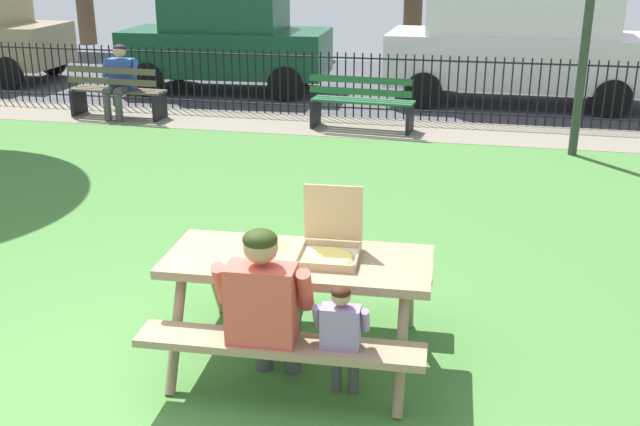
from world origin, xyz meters
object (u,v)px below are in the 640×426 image
Objects in this scene: adult_at_table at (266,305)px; park_bench_center at (362,103)px; pizza_slice_on_table at (273,248)px; parked_car_center at (227,39)px; child_at_table at (342,333)px; park_bench_left at (117,92)px; parked_car_right at (519,42)px; pizza_box_open at (330,244)px; picnic_table_foreground at (298,281)px; person_on_park_bench at (120,78)px.

adult_at_table is 7.37m from park_bench_center.
park_bench_center reaches higher than pizza_slice_on_table.
child_at_table is at bearing -67.29° from parked_car_center.
parked_car_right reaches higher than park_bench_left.
parked_car_right reaches higher than pizza_box_open.
parked_car_right is at bearing 22.15° from park_bench_left.
pizza_box_open is at bearing 63.64° from adult_at_table.
parked_car_right reaches higher than adult_at_table.
adult_at_table is 8.74m from park_bench_left.
park_bench_left is (-5.02, 6.76, -0.44)m from pizza_box_open.
parked_car_right is at bearing 47.95° from park_bench_center.
adult_at_table is 0.50m from child_at_table.
picnic_table_foreground is 0.29m from pizza_slice_on_table.
adult_at_table is (-0.29, -0.58, -0.20)m from pizza_box_open.
person_on_park_bench is 0.30× the size of parked_car_center.
parked_car_center is at bearing 111.74° from picnic_table_foreground.
park_bench_left is (-4.81, 6.84, -0.18)m from picnic_table_foreground.
pizza_box_open is at bearing -67.05° from parked_car_center.
park_bench_center is (4.12, 0.00, 0.00)m from park_bench_left.
adult_at_table reaches higher than park_bench_left.
child_at_table reaches higher than park_bench_center.
person_on_park_bench reaches higher than park_bench_left.
pizza_box_open is 0.10× the size of parked_car_right.
picnic_table_foreground is at bearing -55.30° from person_on_park_bench.
park_bench_left is (-5.21, 7.35, -0.10)m from child_at_table.
pizza_slice_on_table is 0.18× the size of park_bench_center.
park_bench_center is at bearing -40.59° from parked_car_center.
parked_car_center is at bearing 110.32° from adult_at_table.
picnic_table_foreground is 1.57× the size of adult_at_table.
park_bench_left is at bearing 125.14° from picnic_table_foreground.
park_bench_left is at bearing -111.21° from parked_car_center.
pizza_box_open is at bearing -82.48° from park_bench_center.
parked_car_center reaches higher than pizza_box_open.
park_bench_left is 4.12m from park_bench_center.
pizza_slice_on_table is 0.25× the size of adult_at_table.
person_on_park_bench reaches higher than child_at_table.
park_bench_center reaches higher than picnic_table_foreground.
person_on_park_bench is at bearing 179.73° from park_bench_center.
person_on_park_bench is 6.98m from parked_car_right.
park_bench_center is (-0.61, 7.34, -0.24)m from adult_at_table.
child_at_table is at bearing -54.64° from park_bench_left.
picnic_table_foreground is at bearing 80.75° from adult_at_table.
adult_at_table is at bearing -99.25° from picnic_table_foreground.
park_bench_center is 3.63m from parked_car_right.
adult_at_table reaches higher than pizza_slice_on_table.
pizza_slice_on_table is at bearing -55.63° from park_bench_left.
pizza_slice_on_table is at bearing -85.90° from park_bench_center.
pizza_slice_on_table is 6.76m from park_bench_center.
child_at_table is 0.22× the size of parked_car_center.
pizza_slice_on_table reaches higher than picnic_table_foreground.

